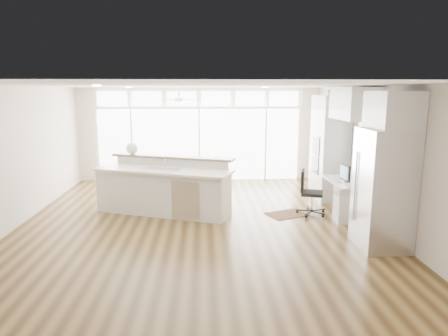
{
  "coord_description": "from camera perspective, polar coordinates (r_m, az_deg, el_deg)",
  "views": [
    {
      "loc": [
        0.15,
        -7.64,
        2.6
      ],
      "look_at": [
        0.56,
        0.6,
        1.0
      ],
      "focal_mm": 32.0,
      "sensor_mm": 36.0,
      "label": 1
    }
  ],
  "objects": [
    {
      "name": "floor",
      "position": [
        8.07,
        -3.78,
        -7.92
      ],
      "size": [
        7.0,
        8.0,
        0.02
      ],
      "primitive_type": "cube",
      "color": "#412C14",
      "rests_on": "ground"
    },
    {
      "name": "ceiling",
      "position": [
        7.64,
        -4.03,
        11.69
      ],
      "size": [
        7.0,
        8.0,
        0.02
      ],
      "primitive_type": "cube",
      "color": "white",
      "rests_on": "wall_back"
    },
    {
      "name": "wall_back",
      "position": [
        11.71,
        -3.55,
        4.81
      ],
      "size": [
        7.0,
        0.04,
        2.7
      ],
      "primitive_type": "cube",
      "color": "beige",
      "rests_on": "floor"
    },
    {
      "name": "wall_front",
      "position": [
        3.85,
        -4.97,
        -8.02
      ],
      "size": [
        7.0,
        0.04,
        2.7
      ],
      "primitive_type": "cube",
      "color": "beige",
      "rests_on": "floor"
    },
    {
      "name": "wall_left",
      "position": [
        8.56,
        -28.04,
        1.27
      ],
      "size": [
        0.04,
        8.0,
        2.7
      ],
      "primitive_type": "cube",
      "color": "beige",
      "rests_on": "floor"
    },
    {
      "name": "wall_right",
      "position": [
        8.43,
        20.63,
        1.73
      ],
      "size": [
        0.04,
        8.0,
        2.7
      ],
      "primitive_type": "cube",
      "color": "beige",
      "rests_on": "floor"
    },
    {
      "name": "glass_wall",
      "position": [
        11.68,
        -3.54,
        3.32
      ],
      "size": [
        5.8,
        0.06,
        2.08
      ],
      "primitive_type": "cube",
      "color": "white",
      "rests_on": "wall_back"
    },
    {
      "name": "transom_row",
      "position": [
        11.58,
        -3.62,
        9.85
      ],
      "size": [
        5.9,
        0.06,
        0.4
      ],
      "primitive_type": "cube",
      "color": "white",
      "rests_on": "wall_back"
    },
    {
      "name": "desk_window",
      "position": [
        8.66,
        19.69,
        3.36
      ],
      "size": [
        0.04,
        0.85,
        0.85
      ],
      "primitive_type": "cube",
      "color": "white",
      "rests_on": "wall_right"
    },
    {
      "name": "ceiling_fan",
      "position": [
        10.46,
        -6.49,
        10.24
      ],
      "size": [
        1.16,
        1.16,
        0.32
      ],
      "primitive_type": "cube",
      "color": "white",
      "rests_on": "ceiling"
    },
    {
      "name": "recessed_lights",
      "position": [
        7.84,
        -4.0,
        11.52
      ],
      "size": [
        3.4,
        3.0,
        0.02
      ],
      "primitive_type": "cube",
      "color": "white",
      "rests_on": "ceiling"
    },
    {
      "name": "oven_cabinet",
      "position": [
        10.0,
        14.8,
        2.84
      ],
      "size": [
        0.64,
        1.2,
        2.5
      ],
      "primitive_type": "cube",
      "color": "silver",
      "rests_on": "floor"
    },
    {
      "name": "desk_nook",
      "position": [
        8.76,
        17.2,
        -4.21
      ],
      "size": [
        0.72,
        1.3,
        0.76
      ],
      "primitive_type": "cube",
      "color": "silver",
      "rests_on": "floor"
    },
    {
      "name": "upper_cabinets",
      "position": [
        8.5,
        18.21,
        8.74
      ],
      "size": [
        0.64,
        1.3,
        0.64
      ],
      "primitive_type": "cube",
      "color": "silver",
      "rests_on": "wall_right"
    },
    {
      "name": "refrigerator",
      "position": [
        7.13,
        21.81,
        -2.8
      ],
      "size": [
        0.76,
        0.9,
        2.0
      ],
      "primitive_type": "cube",
      "color": "silver",
      "rests_on": "floor"
    },
    {
      "name": "fridge_cabinet",
      "position": [
        6.98,
        23.02,
        7.64
      ],
      "size": [
        0.64,
        0.9,
        0.6
      ],
      "primitive_type": "cube",
      "color": "silver",
      "rests_on": "wall_right"
    },
    {
      "name": "framed_photos",
      "position": [
        9.25,
        18.19,
        2.96
      ],
      "size": [
        0.06,
        0.22,
        0.8
      ],
      "primitive_type": "cube",
      "color": "black",
      "rests_on": "wall_right"
    },
    {
      "name": "kitchen_island",
      "position": [
        8.64,
        -8.68,
        -2.6
      ],
      "size": [
        3.18,
        2.09,
        1.18
      ],
      "primitive_type": "cube",
      "rotation": [
        0.0,
        0.0,
        -0.35
      ],
      "color": "silver",
      "rests_on": "floor"
    },
    {
      "name": "rug",
      "position": [
        8.69,
        8.92,
        -6.54
      ],
      "size": [
        0.97,
        0.85,
        0.01
      ],
      "primitive_type": "cube",
      "rotation": [
        0.0,
        0.0,
        0.4
      ],
      "color": "#341A10",
      "rests_on": "floor"
    },
    {
      "name": "office_chair",
      "position": [
        8.69,
        12.49,
        -3.48
      ],
      "size": [
        0.6,
        0.58,
        0.94
      ],
      "primitive_type": "cube",
      "rotation": [
        0.0,
        0.0,
        -0.31
      ],
      "color": "black",
      "rests_on": "floor"
    },
    {
      "name": "fishbowl",
      "position": [
        9.3,
        -12.99,
        2.75
      ],
      "size": [
        0.31,
        0.31,
        0.27
      ],
      "primitive_type": "sphere",
      "rotation": [
        0.0,
        0.0,
        -0.18
      ],
      "color": "white",
      "rests_on": "kitchen_island"
    },
    {
      "name": "monitor",
      "position": [
        8.61,
        16.91,
        -0.62
      ],
      "size": [
        0.1,
        0.44,
        0.36
      ],
      "primitive_type": "cube",
      "rotation": [
        0.0,
        0.0,
        0.07
      ],
      "color": "black",
      "rests_on": "desk_nook"
    },
    {
      "name": "keyboard",
      "position": [
        8.59,
        15.78,
        -1.76
      ],
      "size": [
        0.16,
        0.37,
        0.02
      ],
      "primitive_type": "cube",
      "rotation": [
        0.0,
        0.0,
        -0.09
      ],
      "color": "silver",
      "rests_on": "desk_nook"
    },
    {
      "name": "potted_plant",
      "position": [
        9.91,
        15.19,
        10.71
      ],
      "size": [
        0.32,
        0.35,
        0.24
      ],
      "primitive_type": "imported",
      "rotation": [
        0.0,
        0.0,
        -0.16
      ],
      "color": "#2D6029",
      "rests_on": "oven_cabinet"
    }
  ]
}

